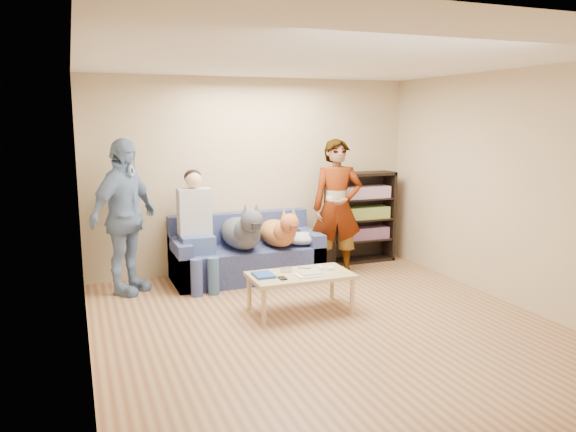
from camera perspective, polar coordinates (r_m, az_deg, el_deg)
name	(u,v)px	position (r m, az deg, el deg)	size (l,w,h in m)	color
ground	(332,330)	(5.67, 4.45, -11.47)	(5.00, 5.00, 0.00)	brown
ceiling	(335,59)	(5.31, 4.84, 15.65)	(5.00, 5.00, 0.00)	white
wall_back	(254,175)	(7.65, -3.51, 4.15)	(4.50, 4.50, 0.00)	tan
wall_front	(534,262)	(3.31, 23.74, -4.33)	(4.50, 4.50, 0.00)	tan
wall_left	(81,214)	(4.82, -20.24, 0.15)	(5.00, 5.00, 0.00)	tan
wall_right	(520,189)	(6.63, 22.48, 2.52)	(5.00, 5.00, 0.00)	tan
blanket	(302,238)	(7.37, 1.43, -2.28)	(0.46, 0.39, 0.16)	#AAAAAF
person_standing_right	(337,208)	(7.44, 5.01, 0.86)	(0.66, 0.43, 1.80)	gray
person_standing_left	(124,217)	(6.87, -16.32, -0.09)	(1.08, 0.45, 1.84)	#7891C0
held_controller	(330,198)	(7.15, 4.29, 1.87)	(0.04, 0.12, 0.03)	silver
notebook_blue	(264,275)	(5.96, -2.50, -6.00)	(0.20, 0.26, 0.03)	#1C479A
papers	(308,275)	(5.98, 2.07, -5.99)	(0.26, 0.20, 0.01)	silver
magazine	(310,273)	(6.01, 2.26, -5.79)	(0.22, 0.17, 0.01)	#ACA389
camera_silver	(286,270)	(6.11, -0.21, -5.47)	(0.11, 0.06, 0.05)	#B4B5B9
controller_a	(320,267)	(6.25, 3.30, -5.24)	(0.04, 0.13, 0.03)	white
controller_b	(330,269)	(6.21, 4.28, -5.35)	(0.09, 0.06, 0.03)	white
headphone_cup_a	(318,271)	(6.11, 3.08, -5.63)	(0.07, 0.07, 0.02)	silver
headphone_cup_b	(315,269)	(6.18, 2.77, -5.45)	(0.07, 0.07, 0.02)	white
pen_orange	(304,277)	(5.90, 1.67, -6.24)	(0.01, 0.01, 0.14)	orange
pen_black	(304,268)	(6.26, 1.66, -5.30)	(0.01, 0.01, 0.14)	black
wallet	(282,278)	(5.86, -0.57, -6.33)	(0.07, 0.12, 0.01)	black
sofa	(246,257)	(7.37, -4.33, -4.13)	(1.90, 0.85, 0.82)	#515B93
person_seated	(196,225)	(6.99, -9.30, -0.88)	(0.40, 0.73, 1.47)	#426093
dog_gray	(243,232)	(7.10, -4.64, -1.58)	(0.45, 1.27, 0.65)	#4B4E55
dog_tan	(279,232)	(7.22, -0.89, -1.61)	(0.39, 1.15, 0.56)	#C0653A
coffee_table	(300,278)	(6.07, 1.26, -6.29)	(1.10, 0.60, 0.42)	tan
bookshelf	(360,215)	(8.18, 7.30, 0.08)	(1.00, 0.34, 1.30)	black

